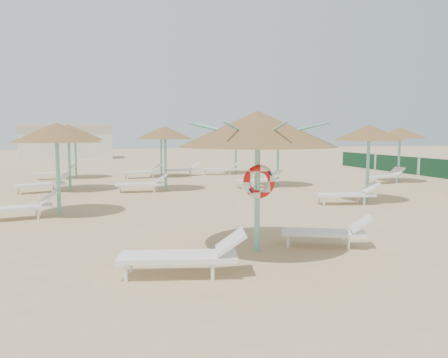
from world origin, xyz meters
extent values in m
plane|color=tan|center=(0.00, 0.00, 0.00)|extent=(120.00, 120.00, 0.00)
cylinder|color=#72C5B1|center=(-0.37, -0.35, 1.17)|extent=(0.11, 0.11, 2.34)
cone|color=brown|center=(-0.37, -0.35, 2.44)|extent=(3.12, 3.12, 0.70)
cylinder|color=#72C5B1|center=(-0.37, -0.35, 2.19)|extent=(0.20, 0.20, 0.12)
cylinder|color=#72C5B1|center=(0.35, -0.35, 2.40)|extent=(1.41, 0.04, 0.36)
cylinder|color=#72C5B1|center=(0.14, 0.15, 2.40)|extent=(1.03, 1.03, 0.36)
cylinder|color=#72C5B1|center=(-0.37, 0.36, 2.40)|extent=(0.04, 1.41, 0.36)
cylinder|color=#72C5B1|center=(-0.88, 0.15, 2.40)|extent=(1.03, 1.03, 0.36)
cylinder|color=#72C5B1|center=(-1.09, -0.35, 2.40)|extent=(1.41, 0.04, 0.36)
cylinder|color=#72C5B1|center=(-0.88, -0.86, 2.40)|extent=(1.03, 1.03, 0.36)
cylinder|color=#72C5B1|center=(-0.37, -1.07, 2.40)|extent=(0.04, 1.41, 0.36)
cylinder|color=#72C5B1|center=(0.14, -0.86, 2.40)|extent=(1.03, 1.03, 0.36)
torus|color=red|center=(-0.37, -0.45, 1.41)|extent=(0.66, 0.15, 0.66)
cylinder|color=white|center=(-3.03, -1.53, 0.14)|extent=(0.06, 0.06, 0.29)
cylinder|color=white|center=(-2.91, -1.03, 0.14)|extent=(0.06, 0.06, 0.29)
cylinder|color=white|center=(-1.68, -1.84, 0.14)|extent=(0.06, 0.06, 0.29)
cylinder|color=white|center=(-1.56, -1.34, 0.14)|extent=(0.06, 0.06, 0.29)
cube|color=white|center=(-2.17, -1.46, 0.33)|extent=(2.04, 1.06, 0.08)
cube|color=white|center=(-1.32, -1.66, 0.57)|extent=(0.62, 0.71, 0.37)
cylinder|color=white|center=(0.34, -0.30, 0.13)|extent=(0.05, 0.05, 0.25)
cylinder|color=white|center=(0.53, 0.11, 0.13)|extent=(0.05, 0.05, 0.25)
cylinder|color=white|center=(1.44, -0.81, 0.13)|extent=(0.05, 0.05, 0.25)
cylinder|color=white|center=(1.63, -0.41, 0.13)|extent=(0.05, 0.05, 0.25)
cube|color=white|center=(1.09, -0.40, 0.29)|extent=(1.78, 1.23, 0.07)
cube|color=white|center=(1.78, -0.72, 0.50)|extent=(0.62, 0.67, 0.33)
cylinder|color=#72C5B1|center=(-4.50, 4.90, 1.15)|extent=(0.11, 0.11, 2.30)
cone|color=brown|center=(-4.50, 4.90, 2.38)|extent=(2.49, 2.49, 0.56)
cylinder|color=#72C5B1|center=(-4.50, 4.90, 2.15)|extent=(0.20, 0.20, 0.12)
cylinder|color=white|center=(-5.01, 4.37, 0.14)|extent=(0.06, 0.06, 0.28)
cylinder|color=white|center=(-5.11, 4.86, 0.14)|extent=(0.06, 0.06, 0.28)
cube|color=white|center=(-5.60, 4.50, 0.32)|extent=(1.98, 0.98, 0.08)
cube|color=white|center=(-4.76, 4.67, 0.56)|extent=(0.59, 0.68, 0.36)
cylinder|color=#72C5B1|center=(-4.50, 10.60, 1.15)|extent=(0.11, 0.11, 2.30)
cone|color=brown|center=(-4.50, 10.60, 2.40)|extent=(2.83, 2.83, 0.64)
cylinder|color=#72C5B1|center=(-4.50, 10.60, 2.15)|extent=(0.20, 0.20, 0.12)
cylinder|color=white|center=(-6.28, 9.71, 0.14)|extent=(0.06, 0.06, 0.28)
cylinder|color=white|center=(-6.44, 10.18, 0.14)|extent=(0.06, 0.06, 0.28)
cylinder|color=white|center=(-5.00, 10.14, 0.14)|extent=(0.06, 0.06, 0.28)
cylinder|color=white|center=(-5.16, 10.62, 0.14)|extent=(0.06, 0.06, 0.28)
cube|color=white|center=(-5.60, 10.20, 0.32)|extent=(2.00, 1.20, 0.08)
cube|color=white|center=(-4.80, 10.48, 0.56)|extent=(0.65, 0.72, 0.36)
cylinder|color=#72C5B1|center=(-4.48, 15.84, 1.15)|extent=(0.11, 0.11, 2.30)
cone|color=brown|center=(-4.48, 15.84, 2.38)|extent=(2.43, 2.43, 0.55)
cylinder|color=#72C5B1|center=(-4.48, 15.84, 2.15)|extent=(0.20, 0.20, 0.12)
cylinder|color=white|center=(-6.33, 15.08, 0.14)|extent=(0.06, 0.06, 0.28)
cylinder|color=white|center=(-6.40, 15.57, 0.14)|extent=(0.06, 0.06, 0.28)
cylinder|color=white|center=(-5.00, 15.27, 0.14)|extent=(0.06, 0.06, 0.28)
cylinder|color=white|center=(-5.07, 15.76, 0.14)|extent=(0.06, 0.06, 0.28)
cube|color=white|center=(-5.58, 15.44, 0.32)|extent=(1.97, 0.88, 0.08)
cube|color=white|center=(-4.74, 15.56, 0.56)|extent=(0.56, 0.66, 0.36)
cylinder|color=#72C5B1|center=(-0.68, 9.62, 1.15)|extent=(0.11, 0.11, 2.30)
cone|color=brown|center=(-0.68, 9.62, 2.38)|extent=(2.30, 2.30, 0.52)
cylinder|color=#72C5B1|center=(-0.68, 9.62, 2.15)|extent=(0.20, 0.20, 0.12)
cylinder|color=white|center=(-2.60, 9.06, 0.14)|extent=(0.06, 0.06, 0.28)
cylinder|color=white|center=(-2.55, 9.55, 0.14)|extent=(0.06, 0.06, 0.28)
cylinder|color=white|center=(-1.26, 8.91, 0.14)|extent=(0.06, 0.06, 0.28)
cylinder|color=white|center=(-1.20, 9.41, 0.14)|extent=(0.06, 0.06, 0.28)
cube|color=white|center=(-1.78, 9.22, 0.32)|extent=(1.96, 0.82, 0.08)
cube|color=white|center=(-0.93, 9.13, 0.56)|extent=(0.55, 0.65, 0.36)
cylinder|color=#72C5B1|center=(-0.06, 15.22, 1.15)|extent=(0.11, 0.11, 2.30)
cone|color=brown|center=(-0.06, 15.22, 2.38)|extent=(2.51, 2.51, 0.56)
cylinder|color=#72C5B1|center=(-0.06, 15.22, 2.15)|extent=(0.20, 0.20, 0.12)
cylinder|color=white|center=(-1.93, 14.48, 0.14)|extent=(0.06, 0.06, 0.28)
cylinder|color=white|center=(-1.98, 14.98, 0.14)|extent=(0.06, 0.06, 0.28)
cylinder|color=white|center=(-0.58, 14.62, 0.14)|extent=(0.06, 0.06, 0.28)
cylinder|color=white|center=(-0.64, 15.12, 0.14)|extent=(0.06, 0.06, 0.28)
cube|color=white|center=(-1.16, 14.82, 0.32)|extent=(1.96, 0.82, 0.08)
cube|color=white|center=(-0.31, 14.91, 0.56)|extent=(0.55, 0.65, 0.36)
cylinder|color=white|center=(0.22, 15.35, 0.14)|extent=(0.06, 0.06, 0.28)
cylinder|color=white|center=(0.27, 15.85, 0.14)|extent=(0.06, 0.06, 0.28)
cylinder|color=white|center=(1.56, 15.21, 0.14)|extent=(0.06, 0.06, 0.28)
cylinder|color=white|center=(1.62, 15.71, 0.14)|extent=(0.06, 0.06, 0.28)
cube|color=white|center=(1.04, 15.52, 0.32)|extent=(1.96, 0.82, 0.08)
cube|color=white|center=(1.89, 15.43, 0.56)|extent=(0.55, 0.65, 0.36)
cylinder|color=#72C5B1|center=(5.60, 4.65, 1.15)|extent=(0.11, 0.11, 2.30)
cone|color=brown|center=(5.60, 4.65, 2.38)|extent=(2.43, 2.43, 0.55)
cylinder|color=#72C5B1|center=(5.60, 4.65, 2.15)|extent=(0.20, 0.20, 0.12)
cylinder|color=white|center=(3.66, 4.16, 0.14)|extent=(0.06, 0.06, 0.28)
cylinder|color=white|center=(3.76, 4.65, 0.14)|extent=(0.06, 0.06, 0.28)
cylinder|color=white|center=(4.99, 3.89, 0.14)|extent=(0.06, 0.06, 0.28)
cylinder|color=white|center=(5.09, 4.38, 0.14)|extent=(0.06, 0.06, 0.28)
cube|color=white|center=(4.50, 4.25, 0.32)|extent=(1.99, 0.99, 0.08)
cube|color=white|center=(5.33, 4.07, 0.56)|extent=(0.60, 0.69, 0.36)
cylinder|color=#72C5B1|center=(4.37, 9.62, 1.15)|extent=(0.11, 0.11, 2.30)
cone|color=brown|center=(4.37, 9.62, 2.38)|extent=(2.51, 2.51, 0.57)
cylinder|color=#72C5B1|center=(4.37, 9.62, 2.15)|extent=(0.20, 0.20, 0.12)
cylinder|color=white|center=(2.49, 8.92, 0.14)|extent=(0.06, 0.06, 0.28)
cylinder|color=white|center=(2.45, 9.42, 0.14)|extent=(0.06, 0.06, 0.28)
cylinder|color=white|center=(3.83, 9.00, 0.14)|extent=(0.06, 0.06, 0.28)
cylinder|color=white|center=(3.80, 9.50, 0.14)|extent=(0.06, 0.06, 0.28)
cube|color=white|center=(3.27, 9.22, 0.32)|extent=(1.93, 0.73, 0.08)
cube|color=white|center=(4.12, 9.27, 0.56)|extent=(0.52, 0.63, 0.36)
cylinder|color=#72C5B1|center=(4.45, 16.02, 1.15)|extent=(0.11, 0.11, 2.30)
cone|color=brown|center=(4.45, 16.02, 2.38)|extent=(2.42, 2.42, 0.55)
cylinder|color=#72C5B1|center=(4.45, 16.02, 2.15)|extent=(0.20, 0.20, 0.12)
cylinder|color=white|center=(2.51, 15.52, 0.14)|extent=(0.06, 0.06, 0.28)
cylinder|color=white|center=(2.60, 16.01, 0.14)|extent=(0.06, 0.06, 0.28)
cylinder|color=white|center=(3.84, 15.27, 0.14)|extent=(0.06, 0.06, 0.28)
cylinder|color=white|center=(3.93, 15.76, 0.14)|extent=(0.06, 0.06, 0.28)
cube|color=white|center=(3.35, 15.62, 0.32)|extent=(1.98, 0.96, 0.08)
cube|color=white|center=(4.18, 15.46, 0.56)|extent=(0.59, 0.68, 0.36)
cylinder|color=#72C5B1|center=(10.69, 9.51, 1.15)|extent=(0.11, 0.11, 2.30)
cone|color=brown|center=(10.69, 9.51, 2.38)|extent=(2.38, 2.38, 0.54)
cylinder|color=#72C5B1|center=(10.69, 9.51, 2.15)|extent=(0.20, 0.20, 0.12)
cylinder|color=white|center=(8.85, 8.71, 0.14)|extent=(0.06, 0.06, 0.28)
cylinder|color=white|center=(8.75, 9.20, 0.14)|extent=(0.06, 0.06, 0.28)
cylinder|color=white|center=(10.17, 8.97, 0.14)|extent=(0.06, 0.06, 0.28)
cylinder|color=white|center=(10.08, 9.46, 0.14)|extent=(0.06, 0.06, 0.28)
cube|color=white|center=(9.59, 9.11, 0.32)|extent=(1.98, 0.97, 0.08)
cube|color=white|center=(10.42, 9.27, 0.56)|extent=(0.59, 0.68, 0.36)
cube|color=silver|center=(-6.00, 35.00, 1.50)|extent=(8.00, 4.00, 3.00)
cube|color=beige|center=(-6.00, 35.00, 3.12)|extent=(8.40, 4.40, 0.25)
cube|color=#194B2D|center=(14.00, 10.00, 0.50)|extent=(0.08, 3.80, 1.00)
cube|color=#194B2D|center=(14.00, 14.00, 0.50)|extent=(0.08, 3.80, 1.00)
cylinder|color=#72C5B1|center=(14.00, 12.10, 0.55)|extent=(0.08, 0.08, 1.10)
cube|color=#194B2D|center=(14.00, 18.00, 0.50)|extent=(0.08, 3.80, 1.00)
cylinder|color=#72C5B1|center=(14.00, 16.10, 0.55)|extent=(0.08, 0.08, 1.10)
camera|label=1|loc=(-3.41, -8.41, 2.36)|focal=35.00mm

